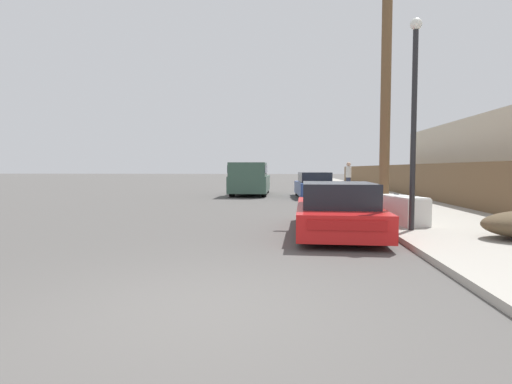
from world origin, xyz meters
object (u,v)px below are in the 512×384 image
object	(u,v)px
parked_sports_car_red	(337,210)
discarded_fridge	(401,209)
car_parked_mid	(314,186)
pedestrian	(348,176)
pickup_truck	(250,179)
street_lamp	(414,109)
utility_pole	(386,85)

from	to	relation	value
parked_sports_car_red	discarded_fridge	bearing A→B (deg)	32.88
car_parked_mid	pedestrian	bearing A→B (deg)	54.97
pickup_truck	parked_sports_car_red	bearing A→B (deg)	103.65
pickup_truck	pedestrian	size ratio (longest dim) A/B	3.04
parked_sports_car_red	pickup_truck	xyz separation A→B (m)	(-3.35, 13.13, 0.37)
car_parked_mid	street_lamp	distance (m)	12.22
parked_sports_car_red	pickup_truck	world-z (taller)	pickup_truck
parked_sports_car_red	pedestrian	size ratio (longest dim) A/B	2.63
street_lamp	car_parked_mid	bearing A→B (deg)	97.13
pickup_truck	utility_pole	world-z (taller)	utility_pole
pickup_truck	pedestrian	distance (m)	6.36
car_parked_mid	pedestrian	xyz separation A→B (m)	(2.35, 3.76, 0.42)
pedestrian	discarded_fridge	bearing A→B (deg)	-93.07
discarded_fridge	parked_sports_car_red	distance (m)	2.05
pickup_truck	street_lamp	xyz separation A→B (m)	(5.02, -13.28, 1.94)
discarded_fridge	car_parked_mid	world-z (taller)	car_parked_mid
parked_sports_car_red	pedestrian	bearing A→B (deg)	82.73
discarded_fridge	car_parked_mid	xyz separation A→B (m)	(-1.57, 10.72, 0.16)
car_parked_mid	pickup_truck	size ratio (longest dim) A/B	0.86
utility_pole	discarded_fridge	bearing A→B (deg)	-94.21
car_parked_mid	pickup_truck	world-z (taller)	pickup_truck
utility_pole	pedestrian	bearing A→B (deg)	87.19
discarded_fridge	car_parked_mid	size ratio (longest dim) A/B	0.39
car_parked_mid	utility_pole	size ratio (longest dim) A/B	0.59
parked_sports_car_red	street_lamp	bearing A→B (deg)	-3.27
discarded_fridge	utility_pole	size ratio (longest dim) A/B	0.23
pickup_truck	utility_pole	xyz separation A→B (m)	(5.31, -9.36, 3.27)
discarded_fridge	parked_sports_car_red	size ratio (longest dim) A/B	0.39
discarded_fridge	pickup_truck	bearing A→B (deg)	97.90
utility_pole	parked_sports_car_red	bearing A→B (deg)	-117.46
pickup_truck	pedestrian	bearing A→B (deg)	-158.42
discarded_fridge	street_lamp	bearing A→B (deg)	-108.83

